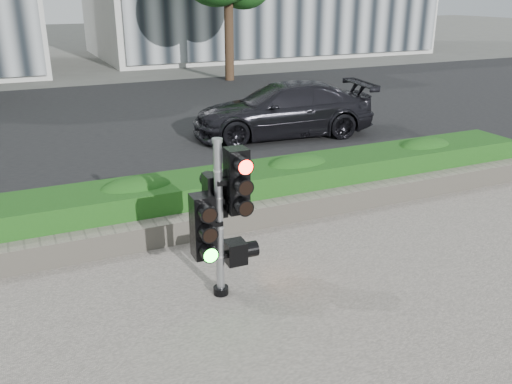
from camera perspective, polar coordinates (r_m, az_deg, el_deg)
ground at (r=6.62m, az=3.48°, el=-10.52°), size 120.00×120.00×0.00m
road at (r=15.60m, az=-14.10°, el=7.27°), size 60.00×13.00×0.02m
curb at (r=9.20m, az=-5.72°, el=-0.95°), size 60.00×0.25×0.12m
stone_wall at (r=8.06m, az=-2.82°, el=-2.97°), size 12.00×0.32×0.34m
hedge at (r=8.56m, az=-4.47°, el=-0.35°), size 12.00×1.00×0.68m
traffic_signal at (r=6.10m, az=-3.78°, el=-1.98°), size 0.66×0.48×1.90m
car_dark at (r=13.43m, az=2.85°, el=8.65°), size 4.65×2.41×1.29m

